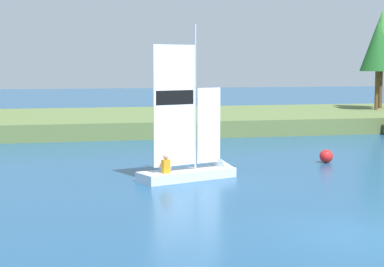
{
  "coord_description": "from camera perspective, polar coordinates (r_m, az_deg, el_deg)",
  "views": [
    {
      "loc": [
        -7.7,
        -15.07,
        4.36
      ],
      "look_at": [
        -1.29,
        13.71,
        1.2
      ],
      "focal_mm": 61.38,
      "sensor_mm": 36.0,
      "label": 1
    }
  ],
  "objects": [
    {
      "name": "shoreline_tree_centre",
      "position": [
        49.39,
        15.84,
        7.32
      ],
      "size": [
        2.51,
        2.51,
        6.44
      ],
      "color": "brown",
      "rests_on": "shore_bank"
    },
    {
      "name": "channel_buoy",
      "position": [
        29.45,
        11.58,
        -1.94
      ],
      "size": [
        0.59,
        0.59,
        0.59
      ],
      "primitive_type": "sphere",
      "color": "red",
      "rests_on": "ground"
    },
    {
      "name": "shoreline_tree_midright",
      "position": [
        51.18,
        16.17,
        8.0
      ],
      "size": [
        2.58,
        2.58,
        7.26
      ],
      "color": "brown",
      "rests_on": "shore_bank"
    },
    {
      "name": "ground_plane",
      "position": [
        17.48,
        14.19,
        -8.52
      ],
      "size": [
        200.0,
        200.0,
        0.0
      ],
      "primitive_type": "plane",
      "color": "navy"
    },
    {
      "name": "sailboat",
      "position": [
        25.1,
        0.74,
        -2.74
      ],
      "size": [
        4.37,
        2.55,
        6.19
      ],
      "rotation": [
        0.0,
        0.0,
        0.35
      ],
      "color": "silver",
      "rests_on": "ground"
    },
    {
      "name": "shore_bank",
      "position": [
        44.49,
        -2.55,
        1.13
      ],
      "size": [
        80.0,
        13.57,
        1.0
      ],
      "primitive_type": "cube",
      "color": "#5B703D",
      "rests_on": "ground"
    }
  ]
}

